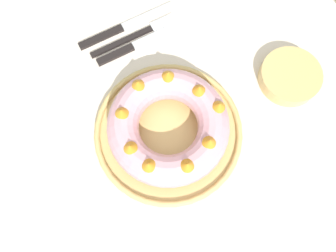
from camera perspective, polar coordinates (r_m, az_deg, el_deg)
The scene contains 8 objects.
ground_plane at distance 1.40m, azimuth 0.54°, elevation -10.61°, with size 8.00×8.00×0.00m, color gray.
dining_table at distance 0.75m, azimuth 1.01°, elevation -4.87°, with size 1.43×0.98×0.75m.
serving_dish at distance 0.66m, azimuth -0.00°, elevation -1.02°, with size 0.30×0.30×0.02m.
bundt_cake at distance 0.62m, azimuth 0.01°, elevation 0.03°, with size 0.23×0.23×0.08m.
fork at distance 0.76m, azimuth -4.89°, elevation 15.76°, with size 0.02×0.21×0.01m.
serving_knife at distance 0.77m, azimuth -8.21°, elevation 16.47°, with size 0.02×0.23×0.01m.
cake_knife at distance 0.74m, azimuth -6.33°, elevation 13.47°, with size 0.02×0.19×0.01m.
side_bowl at distance 0.74m, azimuth 20.44°, elevation 8.07°, with size 0.13×0.13×0.03m, color tan.
Camera 1 is at (0.13, -0.09, 1.39)m, focal length 35.00 mm.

